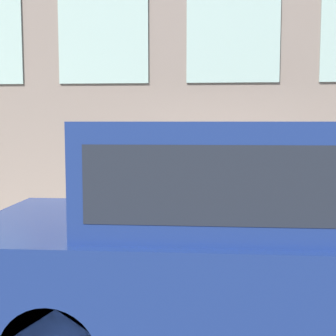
% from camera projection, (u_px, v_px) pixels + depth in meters
% --- Properties ---
extents(ground_plane, '(80.00, 80.00, 0.00)m').
position_uv_depth(ground_plane, '(240.00, 283.00, 5.40)').
color(ground_plane, '#514F4C').
extents(sidewalk, '(2.27, 60.00, 0.15)m').
position_uv_depth(sidewalk, '(235.00, 250.00, 6.52)').
color(sidewalk, '#9E9B93').
rests_on(sidewalk, ground_plane).
extents(building_facade, '(0.33, 40.00, 7.46)m').
position_uv_depth(building_facade, '(233.00, 3.00, 7.44)').
color(building_facade, gray).
rests_on(building_facade, ground_plane).
extents(fire_hydrant, '(0.33, 0.44, 0.68)m').
position_uv_depth(fire_hydrant, '(197.00, 232.00, 5.80)').
color(fire_hydrant, red).
rests_on(fire_hydrant, sidewalk).
extents(person, '(0.41, 0.27, 1.68)m').
position_uv_depth(person, '(140.00, 178.00, 5.89)').
color(person, '#726651').
rests_on(person, sidewalk).
extents(parked_truck_navy_near, '(1.97, 4.51, 1.86)m').
position_uv_depth(parked_truck_navy_near, '(259.00, 222.00, 3.81)').
color(parked_truck_navy_near, black).
rests_on(parked_truck_navy_near, ground_plane).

